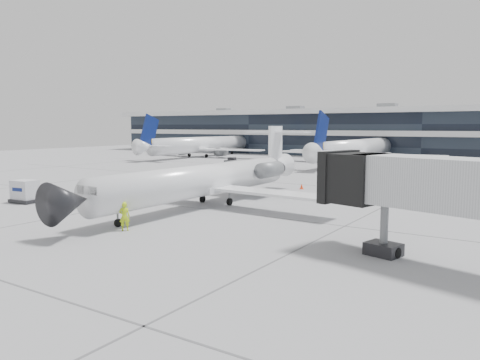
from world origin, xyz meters
The scene contains 9 objects.
ground centered at (0.00, 0.00, 0.00)m, with size 220.00×220.00×0.00m, color gray.
terminal centered at (0.00, 82.00, 5.00)m, with size 170.00×22.00×10.00m, color black.
bg_jet_left centered at (-45.00, 55.00, 0.00)m, with size 32.00×40.00×9.60m, color white, non-canonical shape.
bg_jet_center centered at (-8.00, 55.00, 0.00)m, with size 32.00×40.00×9.60m, color white, non-canonical shape.
regional_jet centered at (-3.38, 1.62, 2.43)m, with size 24.69×30.67×7.10m.
ramp_worker centered at (-2.07, -9.57, 0.99)m, with size 0.72×0.47×1.97m, color #C3EA18.
cargo_uld centered at (-18.71, -6.32, 1.04)m, with size 2.69×2.10×2.06m.
traffic_cone centered at (-1.18, 16.25, 0.30)m, with size 0.51×0.51×0.63m.
far_tug centered at (-24.71, 36.63, 0.71)m, with size 1.89×2.71×1.59m.
Camera 1 is at (21.57, -31.49, 7.10)m, focal length 35.00 mm.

